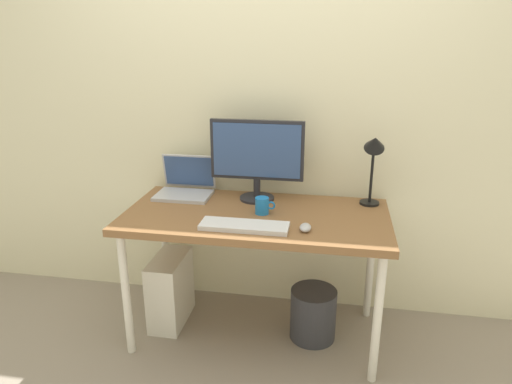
# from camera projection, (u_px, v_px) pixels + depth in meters

# --- Properties ---
(ground_plane) EXTENTS (6.00, 6.00, 0.00)m
(ground_plane) POSITION_uv_depth(u_px,v_px,m) (256.00, 332.00, 2.74)
(ground_plane) COLOR gray
(back_wall) EXTENTS (4.40, 0.04, 2.60)m
(back_wall) POSITION_uv_depth(u_px,v_px,m) (268.00, 100.00, 2.71)
(back_wall) COLOR beige
(back_wall) RESTS_ON ground_plane
(desk) EXTENTS (1.41, 0.70, 0.75)m
(desk) POSITION_uv_depth(u_px,v_px,m) (256.00, 224.00, 2.52)
(desk) COLOR brown
(desk) RESTS_ON ground_plane
(monitor) EXTENTS (0.53, 0.20, 0.46)m
(monitor) POSITION_uv_depth(u_px,v_px,m) (257.00, 155.00, 2.62)
(monitor) COLOR #232328
(monitor) RESTS_ON desk
(laptop) EXTENTS (0.32, 0.26, 0.23)m
(laptop) POSITION_uv_depth(u_px,v_px,m) (186.00, 185.00, 2.78)
(laptop) COLOR #B2B2B7
(laptop) RESTS_ON desk
(desk_lamp) EXTENTS (0.11, 0.16, 0.43)m
(desk_lamp) POSITION_uv_depth(u_px,v_px,m) (374.00, 154.00, 2.51)
(desk_lamp) COLOR black
(desk_lamp) RESTS_ON desk
(keyboard) EXTENTS (0.44, 0.14, 0.02)m
(keyboard) POSITION_uv_depth(u_px,v_px,m) (244.00, 226.00, 2.30)
(keyboard) COLOR silver
(keyboard) RESTS_ON desk
(mouse) EXTENTS (0.06, 0.09, 0.03)m
(mouse) POSITION_uv_depth(u_px,v_px,m) (305.00, 227.00, 2.27)
(mouse) COLOR #B2B2B7
(mouse) RESTS_ON desk
(coffee_mug) EXTENTS (0.11, 0.07, 0.09)m
(coffee_mug) POSITION_uv_depth(u_px,v_px,m) (262.00, 206.00, 2.48)
(coffee_mug) COLOR #1E72BF
(coffee_mug) RESTS_ON desk
(computer_tower) EXTENTS (0.18, 0.36, 0.42)m
(computer_tower) POSITION_uv_depth(u_px,v_px,m) (170.00, 290.00, 2.79)
(computer_tower) COLOR silver
(computer_tower) RESTS_ON ground_plane
(wastebasket) EXTENTS (0.26, 0.26, 0.30)m
(wastebasket) POSITION_uv_depth(u_px,v_px,m) (313.00, 314.00, 2.65)
(wastebasket) COLOR #333338
(wastebasket) RESTS_ON ground_plane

